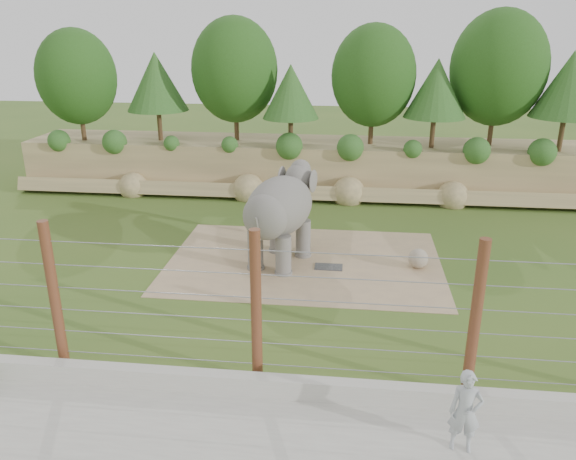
# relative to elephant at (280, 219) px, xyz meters

# --- Properties ---
(ground) EXTENTS (90.00, 90.00, 0.00)m
(ground) POSITION_rel_elephant_xyz_m (0.39, -2.84, -1.69)
(ground) COLOR #3E6023
(ground) RESTS_ON ground
(back_embankment) EXTENTS (30.00, 5.52, 8.77)m
(back_embankment) POSITION_rel_elephant_xyz_m (0.98, 9.84, 2.28)
(back_embankment) COLOR olive
(back_embankment) RESTS_ON ground
(dirt_patch) EXTENTS (10.00, 7.00, 0.02)m
(dirt_patch) POSITION_rel_elephant_xyz_m (0.89, 0.16, -1.68)
(dirt_patch) COLOR tan
(dirt_patch) RESTS_ON ground
(drain_grate) EXTENTS (1.00, 0.60, 0.03)m
(drain_grate) POSITION_rel_elephant_xyz_m (1.81, -0.29, -1.65)
(drain_grate) COLOR #262628
(drain_grate) RESTS_ON dirt_patch
(elephant) EXTENTS (2.96, 4.52, 3.38)m
(elephant) POSITION_rel_elephant_xyz_m (0.00, 0.00, 0.00)
(elephant) COLOR #68645D
(elephant) RESTS_ON ground
(stone_ball) EXTENTS (0.71, 0.71, 0.71)m
(stone_ball) POSITION_rel_elephant_xyz_m (5.00, 0.05, -1.31)
(stone_ball) COLOR gray
(stone_ball) RESTS_ON dirt_patch
(retaining_wall) EXTENTS (26.00, 0.35, 0.50)m
(retaining_wall) POSITION_rel_elephant_xyz_m (0.39, -7.84, -1.44)
(retaining_wall) COLOR #B1ADA3
(retaining_wall) RESTS_ON ground
(walkway) EXTENTS (26.00, 4.00, 0.01)m
(walkway) POSITION_rel_elephant_xyz_m (0.39, -9.84, -1.68)
(walkway) COLOR #B1ADA3
(walkway) RESTS_ON ground
(barrier_fence) EXTENTS (20.26, 0.26, 4.00)m
(barrier_fence) POSITION_rel_elephant_xyz_m (0.39, -7.34, 0.31)
(barrier_fence) COLOR brown
(barrier_fence) RESTS_ON ground
(zookeeper) EXTENTS (0.70, 0.50, 1.83)m
(zookeeper) POSITION_rel_elephant_xyz_m (4.97, -9.16, -0.77)
(zookeeper) COLOR silver
(zookeeper) RESTS_ON walkway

